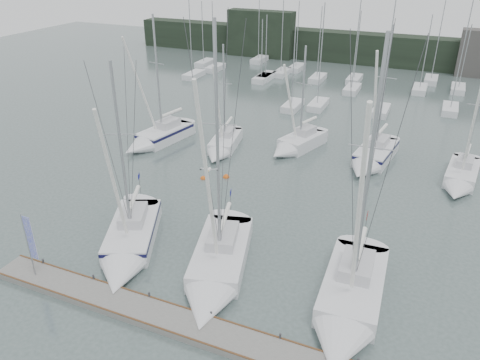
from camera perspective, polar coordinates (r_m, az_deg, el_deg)
name	(u,v)px	position (r m, az deg, el deg)	size (l,w,h in m)	color
ground	(212,271)	(30.46, -3.46, -10.96)	(160.00, 160.00, 0.00)	#495956
dock	(171,320)	(27.06, -8.42, -16.51)	(24.00, 2.00, 0.40)	#60605B
far_treeline	(375,49)	(85.56, 16.08, 15.07)	(90.00, 4.00, 5.00)	black
far_building_left	(261,34)	(88.28, 2.55, 17.38)	(12.00, 3.00, 8.00)	black
mast_forest	(335,82)	(71.33, 11.50, 11.65)	(52.25, 26.93, 14.56)	white
sailboat_near_left	(128,247)	(32.30, -13.50, -7.95)	(6.83, 10.22, 13.69)	white
sailboat_near_center	(215,275)	(29.16, -3.08, -11.52)	(5.85, 10.93, 16.51)	white
sailboat_near_right	(347,310)	(27.38, 12.97, -15.19)	(3.80, 10.77, 16.41)	white
sailboat_mid_a	(155,138)	(49.13, -10.31, 5.01)	(4.41, 9.05, 13.66)	white
sailboat_mid_b	(222,147)	(46.66, -2.21, 4.05)	(3.67, 8.09, 11.09)	white
sailboat_mid_c	(294,145)	(47.16, 6.63, 4.23)	(4.68, 7.70, 11.01)	white
sailboat_mid_d	(371,159)	(45.45, 15.69, 2.53)	(3.93, 9.02, 13.50)	white
sailboat_mid_e	(460,180)	(44.24, 25.24, 0.01)	(3.25, 8.12, 11.47)	white
buoy_a	(226,177)	(41.71, -1.70, 0.33)	(0.58, 0.58, 0.58)	#DB5813
buoy_c	(203,179)	(41.59, -4.51, 0.17)	(0.51, 0.51, 0.51)	#DB5813
dock_banner	(30,241)	(30.48, -24.27, -6.77)	(0.67, 0.08, 4.37)	#9EA0A5
seagull	(209,169)	(26.82, -3.80, 1.30)	(0.98, 0.48, 0.20)	silver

